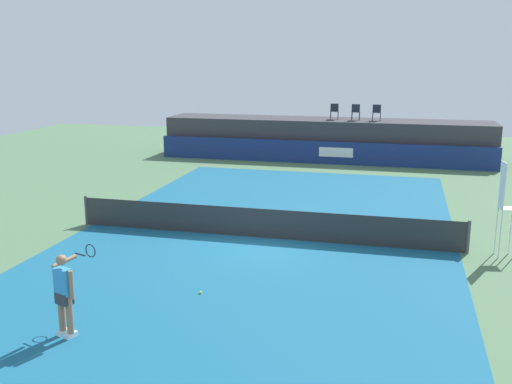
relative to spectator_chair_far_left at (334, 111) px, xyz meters
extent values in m
plane|color=#4C704C|center=(-0.45, -12.15, -2.69)|extent=(48.00, 48.00, 0.00)
cube|color=#16597A|center=(-0.45, -15.15, -2.69)|extent=(12.00, 22.00, 0.00)
cube|color=navy|center=(-0.45, -1.65, -2.09)|extent=(18.00, 0.20, 1.20)
cube|color=white|center=(0.35, -1.76, -2.03)|extent=(1.80, 0.02, 0.50)
cube|color=#38383D|center=(-0.45, 0.15, -1.59)|extent=(18.00, 2.80, 2.20)
cylinder|color=#1E232D|center=(0.18, 0.29, -0.27)|extent=(0.04, 0.04, 0.44)
cylinder|color=#1E232D|center=(-0.23, 0.26, -0.27)|extent=(0.04, 0.04, 0.44)
cylinder|color=#1E232D|center=(0.21, -0.11, -0.27)|extent=(0.04, 0.04, 0.44)
cylinder|color=#1E232D|center=(-0.19, -0.14, -0.27)|extent=(0.04, 0.04, 0.44)
cube|color=#1E232D|center=(-0.01, 0.07, -0.04)|extent=(0.48, 0.48, 0.03)
cube|color=#1E232D|center=(0.01, -0.13, 0.19)|extent=(0.44, 0.06, 0.42)
cylinder|color=#1E232D|center=(1.37, 0.16, -0.27)|extent=(0.04, 0.04, 0.44)
cylinder|color=#1E232D|center=(0.97, 0.15, -0.27)|extent=(0.04, 0.04, 0.44)
cylinder|color=#1E232D|center=(1.38, -0.25, -0.27)|extent=(0.04, 0.04, 0.44)
cylinder|color=#1E232D|center=(0.98, -0.26, -0.27)|extent=(0.04, 0.04, 0.44)
cube|color=#1E232D|center=(1.17, -0.05, -0.04)|extent=(0.45, 0.45, 0.03)
cube|color=#1E232D|center=(1.18, -0.26, 0.19)|extent=(0.44, 0.04, 0.42)
cylinder|color=#1E232D|center=(2.49, 0.21, -0.27)|extent=(0.04, 0.04, 0.44)
cylinder|color=#1E232D|center=(2.08, 0.20, -0.27)|extent=(0.04, 0.04, 0.44)
cylinder|color=#1E232D|center=(2.50, -0.20, -0.27)|extent=(0.04, 0.04, 0.44)
cylinder|color=#1E232D|center=(2.09, -0.21, -0.27)|extent=(0.04, 0.04, 0.44)
cube|color=#1E232D|center=(2.29, 0.00, -0.04)|extent=(0.45, 0.45, 0.03)
cube|color=#1E232D|center=(2.30, -0.21, 0.19)|extent=(0.44, 0.04, 0.42)
cylinder|color=white|center=(6.92, -14.92, -1.99)|extent=(0.04, 0.04, 1.40)
cylinder|color=white|center=(6.58, -15.38, -1.99)|extent=(0.04, 0.04, 1.40)
cylinder|color=white|center=(6.52, -14.98, -1.99)|extent=(0.04, 0.04, 1.40)
cube|color=white|center=(6.75, -15.15, -1.28)|extent=(0.50, 0.50, 0.03)
cube|color=white|center=(6.54, -15.19, -0.60)|extent=(0.09, 0.44, 1.33)
cube|color=#2D2D2D|center=(-0.45, -15.15, -2.22)|extent=(12.40, 0.02, 0.95)
cylinder|color=#4C4C51|center=(-6.65, -15.15, -2.19)|extent=(0.10, 0.10, 1.00)
cylinder|color=#4C4C51|center=(5.75, -15.15, -2.19)|extent=(0.10, 0.10, 1.00)
cube|color=white|center=(-2.68, -22.71, -2.64)|extent=(0.19, 0.28, 0.10)
cylinder|color=#997051|center=(-2.68, -22.71, -2.18)|extent=(0.14, 0.14, 0.82)
cube|color=white|center=(-2.90, -22.63, -2.64)|extent=(0.19, 0.28, 0.10)
cylinder|color=#997051|center=(-2.90, -22.63, -2.18)|extent=(0.14, 0.14, 0.82)
cube|color=#333338|center=(-2.79, -22.67, -1.85)|extent=(0.39, 0.31, 0.24)
cube|color=#338CCC|center=(-2.79, -22.67, -1.49)|extent=(0.40, 0.30, 0.56)
sphere|color=#997051|center=(-2.79, -22.67, -1.03)|extent=(0.22, 0.22, 0.22)
cylinder|color=#997051|center=(-2.56, -22.74, -1.51)|extent=(0.09, 0.09, 0.60)
cylinder|color=#997051|center=(-2.94, -22.34, -1.19)|extent=(0.27, 0.60, 0.14)
cylinder|color=black|center=(-2.81, -21.94, -1.16)|extent=(0.30, 0.12, 0.03)
torus|color=black|center=(-2.72, -21.66, -1.16)|extent=(0.30, 0.12, 0.30)
sphere|color=#D8EA33|center=(-0.85, -19.91, -2.66)|extent=(0.07, 0.07, 0.07)
camera|label=1|loc=(3.73, -32.51, 2.98)|focal=41.11mm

